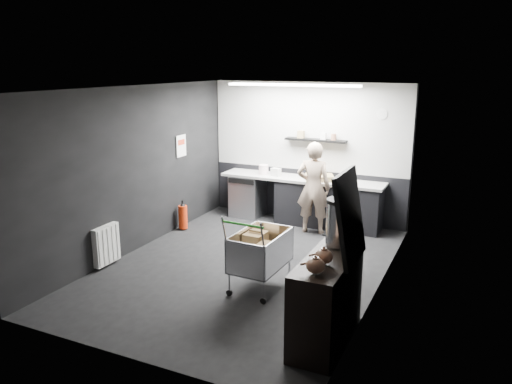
% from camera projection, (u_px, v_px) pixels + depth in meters
% --- Properties ---
extents(floor, '(5.50, 5.50, 0.00)m').
position_uv_depth(floor, '(246.00, 266.00, 7.69)').
color(floor, black).
rests_on(floor, ground).
extents(ceiling, '(5.50, 5.50, 0.00)m').
position_uv_depth(ceiling, '(245.00, 88.00, 7.02)').
color(ceiling, silver).
rests_on(ceiling, wall_back).
extents(wall_back, '(5.50, 0.00, 5.50)m').
position_uv_depth(wall_back, '(308.00, 152.00, 9.77)').
color(wall_back, black).
rests_on(wall_back, floor).
extents(wall_front, '(5.50, 0.00, 5.50)m').
position_uv_depth(wall_front, '(124.00, 238.00, 4.94)').
color(wall_front, black).
rests_on(wall_front, floor).
extents(wall_left, '(0.00, 5.50, 5.50)m').
position_uv_depth(wall_left, '(137.00, 169.00, 8.17)').
color(wall_left, black).
rests_on(wall_left, floor).
extents(wall_right, '(0.00, 5.50, 5.50)m').
position_uv_depth(wall_right, '(383.00, 196.00, 6.54)').
color(wall_right, black).
rests_on(wall_right, floor).
extents(kitchen_wall_panel, '(3.95, 0.02, 1.70)m').
position_uv_depth(kitchen_wall_panel, '(308.00, 127.00, 9.63)').
color(kitchen_wall_panel, '#B4B4AF').
rests_on(kitchen_wall_panel, wall_back).
extents(dado_panel, '(3.95, 0.02, 1.00)m').
position_uv_depth(dado_panel, '(306.00, 194.00, 9.96)').
color(dado_panel, black).
rests_on(dado_panel, wall_back).
extents(floating_shelf, '(1.20, 0.22, 0.04)m').
position_uv_depth(floating_shelf, '(316.00, 140.00, 9.51)').
color(floating_shelf, black).
rests_on(floating_shelf, wall_back).
extents(wall_clock, '(0.20, 0.03, 0.20)m').
position_uv_depth(wall_clock, '(382.00, 114.00, 8.97)').
color(wall_clock, silver).
rests_on(wall_clock, wall_back).
extents(poster, '(0.02, 0.30, 0.40)m').
position_uv_depth(poster, '(181.00, 146.00, 9.26)').
color(poster, white).
rests_on(poster, wall_left).
extents(poster_red_band, '(0.02, 0.22, 0.10)m').
position_uv_depth(poster_red_band, '(181.00, 142.00, 9.24)').
color(poster_red_band, red).
rests_on(poster_red_band, poster).
extents(radiator, '(0.10, 0.50, 0.60)m').
position_uv_depth(radiator, '(106.00, 245.00, 7.61)').
color(radiator, silver).
rests_on(radiator, wall_left).
extents(ceiling_strip, '(2.40, 0.20, 0.04)m').
position_uv_depth(ceiling_strip, '(292.00, 85.00, 8.65)').
color(ceiling_strip, white).
rests_on(ceiling_strip, ceiling).
extents(prep_counter, '(3.20, 0.61, 0.90)m').
position_uv_depth(prep_counter, '(307.00, 201.00, 9.65)').
color(prep_counter, black).
rests_on(prep_counter, floor).
extents(person, '(0.67, 0.49, 1.69)m').
position_uv_depth(person, '(313.00, 188.00, 9.05)').
color(person, beige).
rests_on(person, floor).
extents(shopping_cart, '(0.63, 1.00, 1.09)m').
position_uv_depth(shopping_cart, '(260.00, 253.00, 6.83)').
color(shopping_cart, silver).
rests_on(shopping_cart, floor).
extents(sideboard, '(0.56, 1.30, 1.95)m').
position_uv_depth(sideboard, '(329.00, 288.00, 5.52)').
color(sideboard, black).
rests_on(sideboard, floor).
extents(fire_extinguisher, '(0.16, 0.16, 0.54)m').
position_uv_depth(fire_extinguisher, '(183.00, 216.00, 9.33)').
color(fire_extinguisher, red).
rests_on(fire_extinguisher, floor).
extents(cardboard_box, '(0.62, 0.56, 0.10)m').
position_uv_depth(cardboard_box, '(319.00, 178.00, 9.38)').
color(cardboard_box, olive).
rests_on(cardboard_box, prep_counter).
extents(pink_tub, '(0.19, 0.19, 0.19)m').
position_uv_depth(pink_tub, '(264.00, 169.00, 9.89)').
color(pink_tub, white).
rests_on(pink_tub, prep_counter).
extents(white_container, '(0.19, 0.15, 0.15)m').
position_uv_depth(white_container, '(276.00, 172.00, 9.74)').
color(white_container, silver).
rests_on(white_container, prep_counter).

